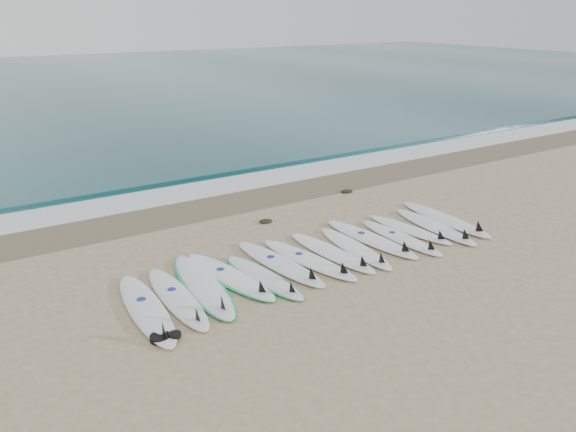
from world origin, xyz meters
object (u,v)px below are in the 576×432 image
surfboard_13 (447,219)px  surfboard_0 (147,310)px  surfboard_7 (333,253)px  leash_coil (164,337)px

surfboard_13 → surfboard_0: bearing=-174.7°
surfboard_7 → leash_coil: bearing=-168.8°
surfboard_7 → leash_coil: 4.24m
surfboard_13 → leash_coil: 7.64m
surfboard_0 → surfboard_7: size_ratio=1.08×
leash_coil → surfboard_0: bearing=86.2°
surfboard_7 → surfboard_0: bearing=178.7°
surfboard_7 → leash_coil: surfboard_7 is taller
surfboard_0 → leash_coil: (-0.06, -0.92, -0.01)m
surfboard_13 → leash_coil: surfboard_13 is taller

